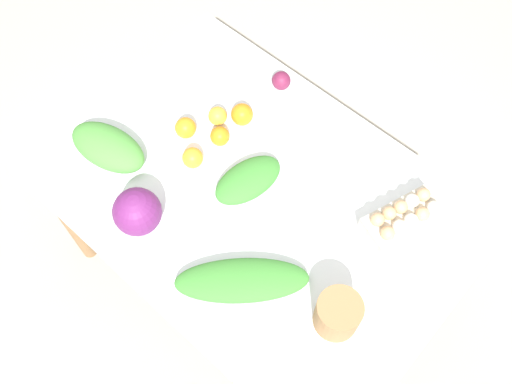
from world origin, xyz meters
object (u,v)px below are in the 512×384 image
object	(u,v)px
egg_carton	(404,218)
orange_1	(220,136)
greens_bunch_kale	(242,280)
orange_2	(193,158)
orange_0	(218,116)
cabbage_purple	(137,212)
orange_3	(186,128)
orange_4	(242,114)
beet_root	(281,81)
greens_bunch_chard	(248,180)
paper_bag	(338,314)
greens_bunch_scallion	(108,147)

from	to	relation	value
egg_carton	orange_1	size ratio (longest dim) A/B	4.20
greens_bunch_kale	orange_2	distance (m)	0.45
egg_carton	greens_bunch_kale	distance (m)	0.54
greens_bunch_kale	orange_0	bearing A→B (deg)	-39.54
cabbage_purple	orange_3	distance (m)	0.36
orange_3	greens_bunch_kale	bearing A→B (deg)	151.86
orange_1	orange_4	distance (m)	0.11
cabbage_purple	orange_0	distance (m)	0.45
beet_root	orange_1	xyz separation A→B (m)	(0.00, 0.32, -0.00)
orange_3	greens_bunch_chard	bearing A→B (deg)	178.48
greens_bunch_chard	orange_2	xyz separation A→B (m)	(0.19, 0.06, 0.00)
orange_2	egg_carton	bearing A→B (deg)	-156.70
greens_bunch_chard	orange_0	world-z (taller)	same
orange_2	orange_4	bearing A→B (deg)	-91.24
greens_bunch_kale	orange_2	world-z (taller)	orange_2
orange_1	orange_3	distance (m)	0.12
orange_2	orange_3	size ratio (longest dim) A/B	0.96
paper_bag	greens_bunch_chard	bearing A→B (deg)	-18.65
orange_0	orange_4	size ratio (longest dim) A/B	0.85
orange_3	orange_0	bearing A→B (deg)	-112.32
orange_0	orange_3	bearing A→B (deg)	67.68
orange_2	orange_4	world-z (taller)	orange_4
egg_carton	greens_bunch_scallion	bearing A→B (deg)	135.41
orange_0	orange_1	bearing A→B (deg)	138.78
orange_3	paper_bag	bearing A→B (deg)	167.53
egg_carton	orange_4	distance (m)	0.64
greens_bunch_chard	orange_4	xyz separation A→B (m)	(0.19, -0.17, 0.01)
greens_bunch_scallion	greens_bunch_chard	world-z (taller)	greens_bunch_scallion
greens_bunch_scallion	orange_4	size ratio (longest dim) A/B	3.64
greens_bunch_chard	orange_3	distance (m)	0.29
orange_0	paper_bag	bearing A→B (deg)	159.01
egg_carton	orange_1	world-z (taller)	egg_carton
orange_0	orange_3	xyz separation A→B (m)	(0.05, 0.11, 0.00)
orange_1	orange_2	size ratio (longest dim) A/B	0.95
greens_bunch_chard	beet_root	size ratio (longest dim) A/B	3.57
cabbage_purple	greens_bunch_scallion	bearing A→B (deg)	-21.52
cabbage_purple	greens_bunch_chard	world-z (taller)	cabbage_purple
egg_carton	orange_2	distance (m)	0.70
orange_2	greens_bunch_scallion	bearing A→B (deg)	34.87
paper_bag	orange_4	world-z (taller)	paper_bag
paper_bag	orange_1	bearing A→B (deg)	-18.64
egg_carton	greens_bunch_scallion	size ratio (longest dim) A/B	0.99
beet_root	orange_0	world-z (taller)	beet_root
greens_bunch_scallion	orange_0	bearing A→B (deg)	-117.32
greens_bunch_chard	orange_0	distance (m)	0.27
greens_bunch_chard	egg_carton	bearing A→B (deg)	-154.39
egg_carton	orange_4	world-z (taller)	egg_carton
greens_bunch_kale	orange_1	world-z (taller)	orange_1
greens_bunch_chard	orange_1	size ratio (longest dim) A/B	3.64
paper_bag	orange_2	world-z (taller)	paper_bag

